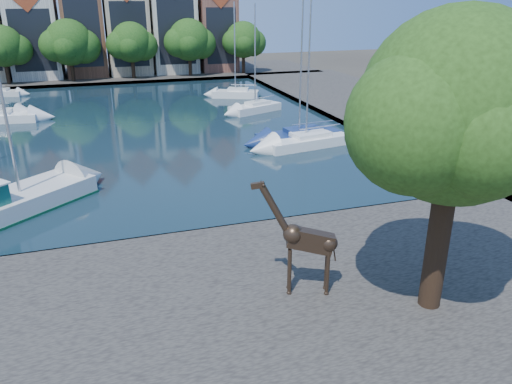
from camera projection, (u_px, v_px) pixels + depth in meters
ground at (187, 239)px, 24.68m from camera, size 160.00×160.00×0.00m
water_basin at (139, 126)px, 45.91m from camera, size 38.00×50.00×0.08m
near_quay at (221, 316)px, 18.40m from camera, size 50.00×14.00×0.50m
far_quay at (117, 75)px, 74.15m from camera, size 60.00×16.00×0.50m
right_quay at (378, 107)px, 52.99m from camera, size 14.00×52.00×0.50m
plane_tree at (460, 115)px, 16.08m from camera, size 8.32×6.40×10.62m
townhouse_west_inner at (33, 26)px, 68.52m from camera, size 6.43×9.18×15.15m
townhouse_center at (82, 18)px, 70.01m from camera, size 5.44×9.18×16.93m
townhouse_east_inner at (126, 22)px, 71.96m from camera, size 5.94×9.18×15.79m
townhouse_east_mid at (171, 18)px, 73.69m from camera, size 6.43×9.18×16.65m
townhouse_east_end at (214, 25)px, 75.91m from camera, size 5.44×9.18×14.43m
far_tree_west at (4, 47)px, 63.52m from camera, size 6.76×5.20×7.36m
far_tree_mid_west at (70, 44)px, 65.74m from camera, size 7.80×6.00×8.00m
far_tree_mid_east at (132, 44)px, 68.08m from camera, size 7.02×5.40×7.52m
far_tree_east at (190, 41)px, 70.34m from camera, size 7.54×5.80×7.84m
far_tree_far_east at (244, 41)px, 72.68m from camera, size 6.76×5.20×7.36m
giraffe_statue at (304, 240)px, 18.66m from camera, size 3.09×1.37×4.54m
sailboat_left_e at (2, 91)px, 59.40m from camera, size 4.80×2.87×9.66m
sailboat_right_a at (306, 139)px, 39.43m from camera, size 7.31×3.62×11.42m
sailboat_right_b at (299, 134)px, 40.73m from camera, size 7.11×3.18×12.69m
sailboat_right_c at (255, 106)px, 51.11m from camera, size 5.91×3.96×10.49m
sailboat_right_d at (235, 92)px, 58.36m from camera, size 5.64×3.86×10.54m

